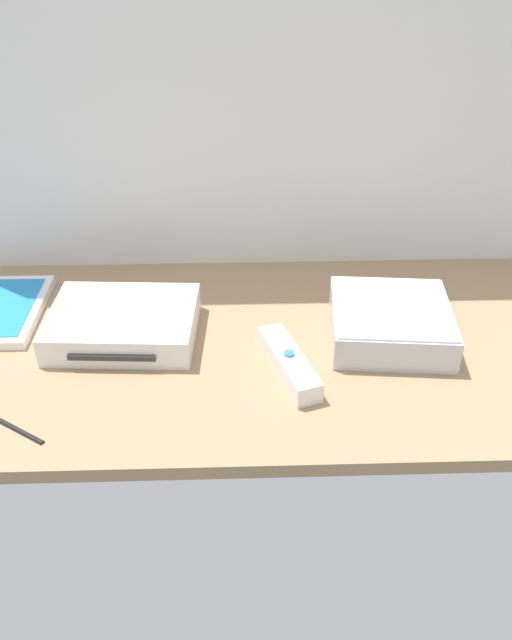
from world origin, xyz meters
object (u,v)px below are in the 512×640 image
at_px(game_console, 123,323).
at_px(stylus_pen, 16,428).
at_px(mini_computer, 390,322).
at_px(remote_wand, 289,363).

relative_size(game_console, stylus_pen, 2.43).
bearing_deg(mini_computer, remote_wand, -153.04).
relative_size(remote_wand, stylus_pen, 1.69).
xyz_separation_m(game_console, remote_wand, (0.24, -0.09, -0.01)).
xyz_separation_m(mini_computer, stylus_pen, (-0.50, -0.18, -0.02)).
height_order(mini_computer, remote_wand, mini_computer).
height_order(game_console, mini_computer, mini_computer).
bearing_deg(game_console, mini_computer, 1.11).
relative_size(mini_computer, remote_wand, 1.22).
distance_m(mini_computer, stylus_pen, 0.53).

